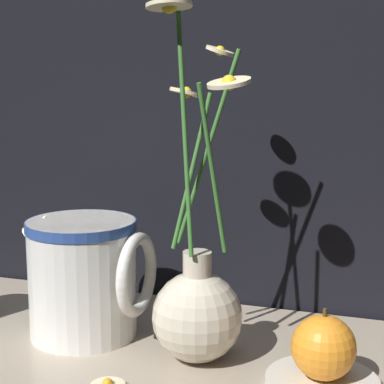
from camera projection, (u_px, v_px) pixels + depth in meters
The scene contains 6 objects.
ground_plane at pixel (186, 355), 0.76m from camera, with size 6.00×6.00×0.00m, color black.
shelf at pixel (186, 351), 0.75m from camera, with size 0.82×0.31×0.01m.
vase_with_flowers at pixel (197, 304), 0.71m from camera, with size 0.12×0.14×0.39m.
ceramic_pitcher at pixel (85, 273), 0.77m from camera, with size 0.16×0.13×0.16m.
saucer_plate at pixel (322, 382), 0.65m from camera, with size 0.12×0.12×0.01m.
orange_fruit at pixel (323, 347), 0.65m from camera, with size 0.07×0.07×0.07m.
Camera 1 is at (0.23, -0.67, 0.32)m, focal length 60.00 mm.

